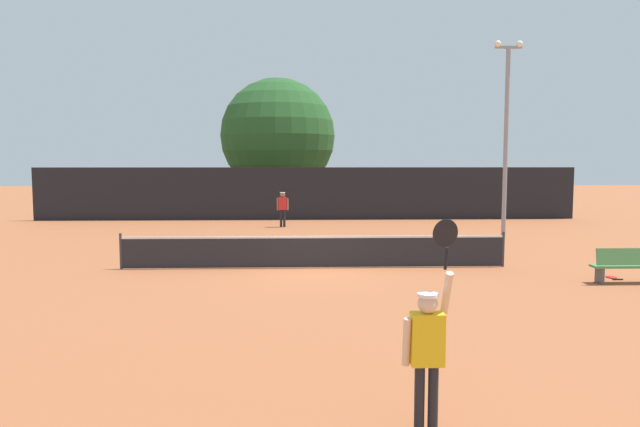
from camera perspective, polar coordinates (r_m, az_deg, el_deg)
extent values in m
plane|color=#9E5633|center=(17.54, -0.57, -5.34)|extent=(120.00, 120.00, 0.00)
cube|color=#232328|center=(17.46, -0.57, -3.81)|extent=(11.48, 0.03, 0.91)
cube|color=white|center=(17.40, -0.57, -2.33)|extent=(11.48, 0.04, 0.06)
cylinder|color=#333338|center=(18.23, -18.94, -3.52)|extent=(0.08, 0.08, 1.07)
cylinder|color=#333338|center=(18.51, 17.52, -3.35)|extent=(0.08, 0.08, 1.07)
cube|color=black|center=(31.91, -1.24, 1.97)|extent=(29.67, 0.12, 2.87)
cube|color=yellow|center=(6.99, 10.47, -12.01)|extent=(0.38, 0.22, 0.61)
sphere|color=beige|center=(6.88, 10.53, -8.68)|extent=(0.23, 0.23, 0.23)
cylinder|color=white|center=(6.85, 10.54, -7.87)|extent=(0.25, 0.25, 0.04)
cylinder|color=black|center=(7.22, 9.72, -17.53)|extent=(0.12, 0.12, 0.83)
cylinder|color=black|center=(7.25, 11.02, -17.44)|extent=(0.12, 0.12, 0.83)
cylinder|color=beige|center=(6.95, 8.49, -12.34)|extent=(0.09, 0.18, 0.58)
cylinder|color=beige|center=(6.99, 12.32, -7.65)|extent=(0.09, 0.33, 0.56)
cylinder|color=black|center=(6.97, 12.26, -4.33)|extent=(0.04, 0.11, 0.28)
ellipsoid|color=black|center=(6.99, 12.19, -1.91)|extent=(0.30, 0.13, 0.36)
cube|color=red|center=(28.31, -3.69, 0.99)|extent=(0.38, 0.22, 0.62)
sphere|color=#8C6647|center=(28.28, -3.69, 1.84)|extent=(0.24, 0.24, 0.24)
cylinder|color=white|center=(28.27, -3.69, 2.05)|extent=(0.25, 0.25, 0.04)
cylinder|color=black|center=(28.37, -3.84, -0.49)|extent=(0.12, 0.12, 0.84)
cylinder|color=black|center=(28.37, -3.52, -0.49)|extent=(0.12, 0.12, 0.84)
cylinder|color=#8C6647|center=(28.32, -4.17, 0.92)|extent=(0.09, 0.18, 0.59)
cylinder|color=#8C6647|center=(28.30, -3.20, 0.93)|extent=(0.09, 0.16, 0.59)
sphere|color=#CCE033|center=(17.86, -1.62, -5.04)|extent=(0.07, 0.07, 0.07)
cylinder|color=black|center=(17.68, 27.17, -5.76)|extent=(0.28, 0.04, 0.04)
ellipsoid|color=red|center=(17.96, 26.67, -5.58)|extent=(0.28, 0.36, 0.04)
cube|color=#478C4C|center=(17.27, 27.82, -4.59)|extent=(1.80, 0.40, 0.06)
cube|color=#478C4C|center=(17.07, 28.16, -3.76)|extent=(1.80, 0.12, 0.44)
cube|color=#4C4C51|center=(16.97, 25.73, -5.44)|extent=(0.08, 0.36, 0.45)
cylinder|color=gray|center=(25.47, 17.75, 6.48)|extent=(0.18, 0.18, 7.79)
cube|color=gray|center=(25.89, 18.00, 15.24)|extent=(1.10, 0.10, 0.10)
sphere|color=#F2EDCC|center=(25.77, 17.03, 15.61)|extent=(0.28, 0.28, 0.28)
sphere|color=#F2EDCC|center=(26.06, 18.97, 15.43)|extent=(0.28, 0.28, 0.28)
cylinder|color=brown|center=(37.84, -4.13, 1.85)|extent=(0.56, 0.56, 2.08)
sphere|color=#235123|center=(37.81, -4.17, 7.61)|extent=(7.36, 7.36, 7.36)
cube|color=red|center=(38.45, 0.94, 1.26)|extent=(2.14, 4.30, 0.90)
cube|color=#2D333D|center=(38.11, 0.96, 2.39)|extent=(1.82, 2.29, 0.64)
cylinder|color=black|center=(39.84, -0.39, 0.96)|extent=(0.22, 0.60, 0.60)
cylinder|color=black|center=(39.92, 2.05, 0.97)|extent=(0.22, 0.60, 0.60)
cylinder|color=black|center=(37.04, -0.26, 0.65)|extent=(0.22, 0.60, 0.60)
cylinder|color=black|center=(37.14, 2.36, 0.66)|extent=(0.22, 0.60, 0.60)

